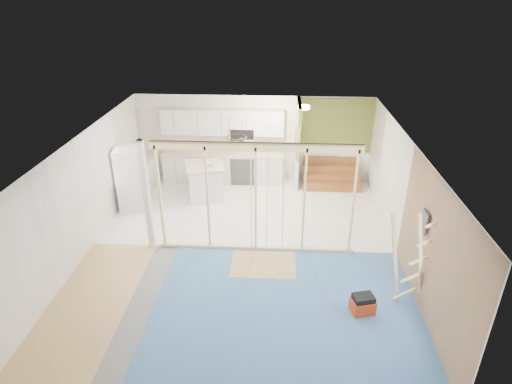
# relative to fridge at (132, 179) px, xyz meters

# --- Properties ---
(room) EXTENTS (7.01, 8.01, 2.61)m
(room) POSITION_rel_fridge_xyz_m (3.09, -1.85, 0.44)
(room) COLOR slate
(room) RESTS_ON ground
(floor_overlays) EXTENTS (7.00, 8.00, 0.03)m
(floor_overlays) POSITION_rel_fridge_xyz_m (3.16, -1.79, -0.85)
(floor_overlays) COLOR white
(floor_overlays) RESTS_ON room
(stud_frame) EXTENTS (4.66, 0.14, 2.60)m
(stud_frame) POSITION_rel_fridge_xyz_m (2.84, -1.85, 0.73)
(stud_frame) COLOR beige
(stud_frame) RESTS_ON room
(base_cabinets) EXTENTS (4.45, 2.24, 0.93)m
(base_cabinets) POSITION_rel_fridge_xyz_m (1.48, 1.51, -0.39)
(base_cabinets) COLOR silver
(base_cabinets) RESTS_ON room
(upper_cabinets) EXTENTS (3.60, 0.41, 0.85)m
(upper_cabinets) POSITION_rel_fridge_xyz_m (2.25, 1.97, 0.96)
(upper_cabinets) COLOR silver
(upper_cabinets) RESTS_ON room
(green_partition) EXTENTS (2.25, 1.51, 2.60)m
(green_partition) POSITION_rel_fridge_xyz_m (5.13, 1.81, 0.09)
(green_partition) COLOR olive
(green_partition) RESTS_ON room
(pot_rack) EXTENTS (0.52, 0.52, 0.72)m
(pot_rack) POSITION_rel_fridge_xyz_m (2.78, 0.04, 1.14)
(pot_rack) COLOR black
(pot_rack) RESTS_ON room
(sheathing_panel) EXTENTS (0.02, 4.00, 2.60)m
(sheathing_panel) POSITION_rel_fridge_xyz_m (6.57, -3.85, 0.44)
(sheathing_panel) COLOR #A38058
(sheathing_panel) RESTS_ON room
(electrical_panel) EXTENTS (0.04, 0.30, 0.40)m
(electrical_panel) POSITION_rel_fridge_xyz_m (6.52, -3.25, 0.79)
(electrical_panel) COLOR #3D3D42
(electrical_panel) RESTS_ON room
(ceiling_light) EXTENTS (0.32, 0.32, 0.08)m
(ceiling_light) POSITION_rel_fridge_xyz_m (4.49, 1.15, 1.68)
(ceiling_light) COLOR #FFEABF
(ceiling_light) RESTS_ON room
(fridge) EXTENTS (0.90, 0.87, 1.72)m
(fridge) POSITION_rel_fridge_xyz_m (0.00, 0.00, 0.00)
(fridge) COLOR silver
(fridge) RESTS_ON room
(island) EXTENTS (1.25, 1.25, 1.00)m
(island) POSITION_rel_fridge_xyz_m (1.82, 0.72, -0.36)
(island) COLOR white
(island) RESTS_ON room
(bowl) EXTENTS (0.34, 0.34, 0.07)m
(bowl) POSITION_rel_fridge_xyz_m (1.95, 0.72, 0.18)
(bowl) COLOR beige
(bowl) RESTS_ON island
(soap_bottle_a) EXTENTS (0.13, 0.13, 0.28)m
(soap_bottle_a) POSITION_rel_fridge_xyz_m (0.59, 1.95, 0.21)
(soap_bottle_a) COLOR #B7BACC
(soap_bottle_a) RESTS_ON base_cabinets
(soap_bottle_b) EXTENTS (0.08, 0.09, 0.18)m
(soap_bottle_b) POSITION_rel_fridge_xyz_m (2.68, 1.95, 0.16)
(soap_bottle_b) COLOR white
(soap_bottle_b) RESTS_ON base_cabinets
(toolbox) EXTENTS (0.47, 0.40, 0.39)m
(toolbox) POSITION_rel_fridge_xyz_m (5.47, -3.82, -0.67)
(toolbox) COLOR #B83311
(toolbox) RESTS_ON room
(ladder) EXTENTS (1.07, 0.23, 2.02)m
(ladder) POSITION_rel_fridge_xyz_m (6.28, -3.58, 0.18)
(ladder) COLOR #D8C184
(ladder) RESTS_ON room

